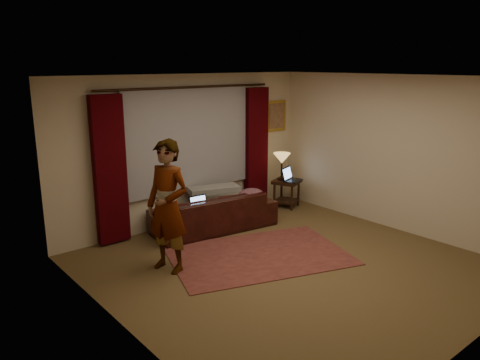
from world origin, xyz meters
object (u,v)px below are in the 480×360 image
laptop_sofa (202,204)px  laptop_table (293,174)px  tiffany_lamp (282,167)px  sofa (214,205)px  person (168,207)px  end_table (287,193)px

laptop_sofa → laptop_table: (2.23, 0.09, 0.14)m
laptop_sofa → tiffany_lamp: size_ratio=0.65×
laptop_sofa → tiffany_lamp: bearing=12.1°
sofa → laptop_sofa: sofa is taller
sofa → laptop_table: bearing=-173.6°
laptop_sofa → person: size_ratio=0.19×
laptop_table → person: size_ratio=0.22×
laptop_sofa → sofa: bearing=24.3°
laptop_sofa → end_table: laptop_sofa is taller
sofa → tiffany_lamp: tiffany_lamp is taller
sofa → laptop_table: 1.91m
end_table → tiffany_lamp: bearing=139.2°
tiffany_lamp → laptop_table: tiffany_lamp is taller
sofa → end_table: sofa is taller
end_table → person: person is taller
sofa → laptop_sofa: 0.38m
sofa → person: bearing=39.4°
laptop_sofa → person: (-1.09, -0.77, 0.36)m
sofa → tiffany_lamp: bearing=-166.7°
laptop_sofa → laptop_table: bearing=6.1°
end_table → person: (-3.30, -1.01, 0.63)m
end_table → tiffany_lamp: tiffany_lamp is taller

